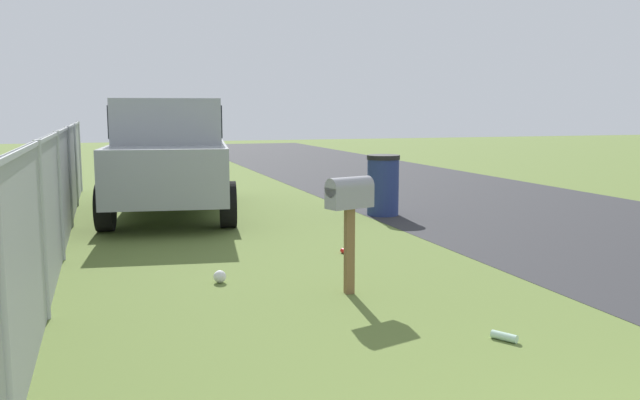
% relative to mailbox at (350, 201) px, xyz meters
% --- Properties ---
extents(mailbox, '(0.34, 0.53, 1.22)m').
position_rel_mailbox_xyz_m(mailbox, '(0.00, 0.00, 0.00)').
color(mailbox, brown).
rests_on(mailbox, ground).
extents(pickup_truck, '(5.32, 2.74, 2.09)m').
position_rel_mailbox_xyz_m(pickup_truck, '(5.88, 1.24, 0.13)').
color(pickup_truck, '#93999E').
rests_on(pickup_truck, ground).
extents(trash_bin, '(0.60, 0.60, 1.10)m').
position_rel_mailbox_xyz_m(trash_bin, '(4.63, -2.41, -0.42)').
color(trash_bin, navy).
rests_on(trash_bin, ground).
extents(fence_section, '(15.19, 0.07, 1.64)m').
position_rel_mailbox_xyz_m(fence_section, '(2.59, 2.94, -0.08)').
color(fence_section, '#9EA3A8').
rests_on(fence_section, ground).
extents(litter_can_far_scatter, '(0.13, 0.09, 0.07)m').
position_rel_mailbox_xyz_m(litter_can_far_scatter, '(1.80, -0.62, -0.94)').
color(litter_can_far_scatter, red).
rests_on(litter_can_far_scatter, ground).
extents(litter_bag_by_mailbox, '(0.14, 0.14, 0.14)m').
position_rel_mailbox_xyz_m(litter_bag_by_mailbox, '(0.84, 1.21, -0.90)').
color(litter_bag_by_mailbox, silver).
rests_on(litter_bag_by_mailbox, ground).
extents(litter_bottle_near_hydrant, '(0.23, 0.17, 0.07)m').
position_rel_mailbox_xyz_m(litter_bottle_near_hydrant, '(-1.74, -0.72, -0.94)').
color(litter_bottle_near_hydrant, '#B2D8BF').
rests_on(litter_bottle_near_hydrant, ground).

